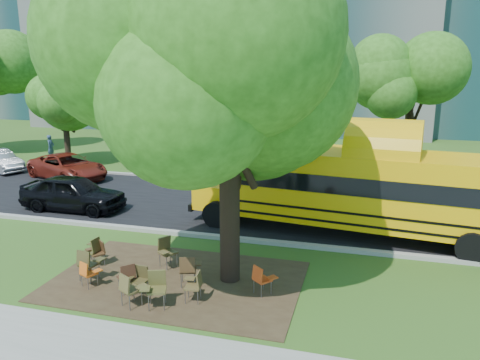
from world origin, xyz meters
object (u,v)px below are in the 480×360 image
(chair_9, at_px, (98,251))
(main_tree, at_px, (229,57))
(chair_2, at_px, (128,275))
(chair_3, at_px, (139,278))
(chair_1, at_px, (88,272))
(pedestrian_a, at_px, (51,147))
(bg_car_red, at_px, (68,167))
(chair_10, at_px, (166,249))
(chair_4, at_px, (130,287))
(chair_6, at_px, (195,284))
(chair_8, at_px, (93,248))
(school_bus, at_px, (377,189))
(chair_0, at_px, (88,262))
(chair_11, at_px, (189,268))
(black_car, at_px, (73,193))
(chair_7, at_px, (262,278))
(chair_5, at_px, (156,286))

(chair_9, bearing_deg, main_tree, -141.40)
(chair_2, bearing_deg, chair_3, -50.21)
(chair_1, distance_m, pedestrian_a, 20.05)
(chair_2, relative_size, bg_car_red, 0.17)
(chair_3, xyz_separation_m, chair_10, (-0.04, 1.82, 0.08))
(chair_4, distance_m, chair_6, 1.64)
(chair_8, relative_size, chair_10, 0.93)
(chair_3, xyz_separation_m, bg_car_red, (-9.93, 11.00, 0.18))
(chair_6, bearing_deg, chair_9, 62.48)
(main_tree, xyz_separation_m, chair_1, (-3.62, -1.51, -5.71))
(school_bus, relative_size, chair_8, 14.36)
(chair_0, relative_size, chair_11, 1.04)
(chair_1, relative_size, black_car, 0.17)
(chair_6, distance_m, chair_10, 2.40)
(chair_11, xyz_separation_m, bg_car_red, (-11.02, 10.20, 0.11))
(chair_2, height_order, chair_8, chair_8)
(chair_7, xyz_separation_m, bg_car_red, (-13.07, 10.17, 0.17))
(chair_1, bearing_deg, chair_0, 145.01)
(bg_car_red, bearing_deg, chair_4, -117.31)
(school_bus, relative_size, chair_1, 16.53)
(chair_11, xyz_separation_m, pedestrian_a, (-15.42, 14.66, 0.24))
(chair_6, bearing_deg, pedestrian_a, 38.69)
(chair_6, distance_m, chair_8, 4.08)
(chair_1, relative_size, chair_3, 0.94)
(main_tree, distance_m, chair_9, 7.06)
(chair_5, xyz_separation_m, chair_8, (-2.98, 1.89, -0.05))
(chair_7, xyz_separation_m, chair_10, (-3.18, 0.99, 0.07))
(chair_2, relative_size, black_car, 0.19)
(school_bus, xyz_separation_m, chair_2, (-6.40, -6.22, -1.23))
(school_bus, xyz_separation_m, chair_8, (-8.33, -4.83, -1.22))
(chair_11, relative_size, bg_car_red, 0.19)
(chair_9, height_order, black_car, black_car)
(chair_5, height_order, chair_8, chair_5)
(chair_1, distance_m, chair_11, 2.77)
(chair_2, xyz_separation_m, chair_8, (-1.93, 1.40, 0.01))
(chair_3, xyz_separation_m, chair_11, (1.10, 0.80, 0.07))
(chair_0, height_order, chair_10, chair_0)
(chair_3, xyz_separation_m, chair_7, (3.15, 0.83, 0.02))
(chair_1, relative_size, chair_8, 0.87)
(chair_6, bearing_deg, main_tree, -25.96)
(chair_4, xyz_separation_m, chair_8, (-2.37, 2.10, -0.02))
(chair_2, height_order, bg_car_red, bg_car_red)
(bg_car_red, bearing_deg, chair_2, -116.83)
(main_tree, bearing_deg, chair_6, -108.81)
(chair_2, bearing_deg, chair_6, -47.14)
(chair_9, distance_m, bg_car_red, 12.39)
(chair_8, xyz_separation_m, chair_9, (0.17, -0.02, -0.05))
(chair_3, distance_m, bg_car_red, 14.82)
(main_tree, bearing_deg, chair_3, -143.88)
(chair_10, distance_m, chair_11, 1.53)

